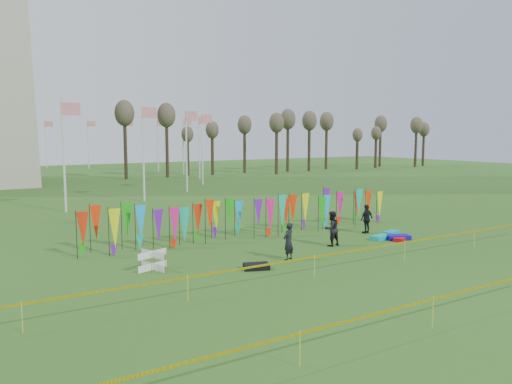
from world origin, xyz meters
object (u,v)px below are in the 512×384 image
kite_bag_red (401,239)px  kite_bag_black (256,266)px  person_left (288,241)px  person_mid (331,229)px  person_right (367,219)px  kite_bag_blue (398,237)px  kite_bag_teal (391,233)px  box_kite (153,260)px  kite_bag_turquoise (381,237)px

kite_bag_red → kite_bag_black: size_ratio=1.05×
person_left → person_mid: bearing=176.5°
person_right → kite_bag_red: (0.13, -2.38, -0.72)m
kite_bag_blue → kite_bag_teal: bearing=59.3°
kite_bag_black → person_left: bearing=16.0°
box_kite → kite_bag_black: box_kite is taller
kite_bag_red → box_kite: bearing=174.5°
box_kite → kite_bag_red: box_kite is taller
box_kite → kite_bag_teal: size_ratio=0.76×
box_kite → person_right: size_ratio=0.50×
box_kite → kite_bag_turquoise: (12.33, -0.53, -0.29)m
person_right → kite_bag_black: person_right is taller
kite_bag_turquoise → kite_bag_black: size_ratio=1.13×
person_mid → kite_bag_turquoise: 3.31m
kite_bag_red → kite_bag_teal: bearing=61.3°
kite_bag_turquoise → kite_bag_teal: 1.57m
person_mid → kite_bag_red: (3.90, -0.93, -0.77)m
kite_bag_turquoise → kite_bag_black: kite_bag_black is taller
person_mid → kite_bag_red: 4.09m
person_left → person_right: size_ratio=1.02×
box_kite → person_left: bearing=-14.9°
person_mid → kite_bag_teal: bearing=-175.3°
person_mid → kite_bag_teal: size_ratio=1.62×
box_kite → kite_bag_blue: (13.08, -1.05, -0.29)m
person_mid → kite_bag_black: size_ratio=1.68×
person_right → box_kite: bearing=-2.8°
person_right → kite_bag_blue: (0.19, -2.16, -0.69)m
kite_bag_black → kite_bag_red: bearing=5.0°
kite_bag_teal → kite_bag_turquoise: bearing=-156.5°
person_mid → kite_bag_teal: person_mid is taller
person_left → kite_bag_black: bearing=-6.3°
kite_bag_turquoise → kite_bag_blue: kite_bag_blue is taller
kite_bag_turquoise → person_left: bearing=-171.6°
person_left → person_right: bearing=177.6°
person_mid → person_right: 4.04m
kite_bag_black → kite_bag_teal: kite_bag_black is taller
box_kite → kite_bag_teal: (13.76, 0.10, -0.31)m
kite_bag_turquoise → kite_bag_blue: bearing=-34.8°
box_kite → person_mid: bearing=-2.1°
person_right → kite_bag_turquoise: (-0.56, -1.64, -0.70)m
person_right → kite_bag_teal: 1.52m
person_mid → kite_bag_red: bearing=166.0°
kite_bag_black → kite_bag_teal: 10.33m
kite_bag_teal → box_kite: bearing=-179.6°
person_left → kite_bag_blue: bearing=161.2°
box_kite → person_left: (5.68, -1.51, 0.42)m
person_left → kite_bag_teal: size_ratio=1.55×
box_kite → kite_bag_black: size_ratio=0.79×
person_left → kite_bag_black: size_ratio=1.61×
kite_bag_turquoise → kite_bag_teal: bearing=23.5°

